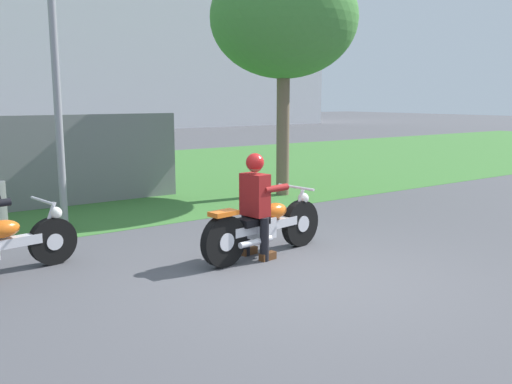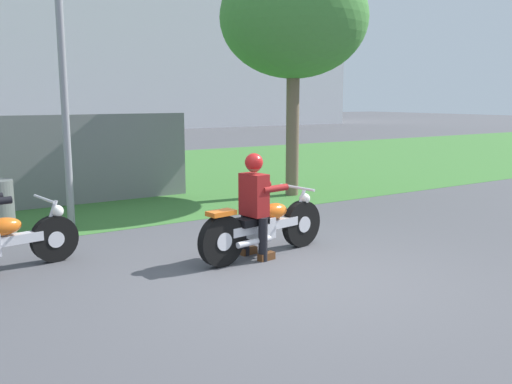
{
  "view_description": "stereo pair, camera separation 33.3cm",
  "coord_description": "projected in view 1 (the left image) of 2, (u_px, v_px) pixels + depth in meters",
  "views": [
    {
      "loc": [
        -4.12,
        -4.81,
        2.12
      ],
      "look_at": [
        0.16,
        1.22,
        0.85
      ],
      "focal_mm": 38.53,
      "sensor_mm": 36.0,
      "label": 1
    },
    {
      "loc": [
        -3.84,
        -5.0,
        2.12
      ],
      "look_at": [
        0.16,
        1.22,
        0.85
      ],
      "focal_mm": 38.53,
      "sensor_mm": 36.0,
      "label": 2
    }
  ],
  "objects": [
    {
      "name": "motorcycle_lead",
      "position": [
        265.0,
        227.0,
        7.43
      ],
      "size": [
        2.11,
        0.69,
        0.89
      ],
      "rotation": [
        0.0,
        0.0,
        0.15
      ],
      "color": "black",
      "rests_on": "ground"
    },
    {
      "name": "tree_roadside",
      "position": [
        284.0,
        19.0,
        11.58
      ],
      "size": [
        3.13,
        3.13,
        5.03
      ],
      "color": "brown",
      "rests_on": "ground"
    },
    {
      "name": "ground",
      "position": [
        304.0,
        277.0,
        6.58
      ],
      "size": [
        120.0,
        120.0,
        0.0
      ],
      "primitive_type": "plane",
      "color": "#4C4C51"
    },
    {
      "name": "rider_lead",
      "position": [
        256.0,
        197.0,
        7.24
      ],
      "size": [
        0.59,
        0.51,
        1.41
      ],
      "rotation": [
        0.0,
        0.0,
        0.15
      ],
      "color": "black",
      "rests_on": "ground"
    },
    {
      "name": "grass_verge",
      "position": [
        66.0,
        181.0,
        14.2
      ],
      "size": [
        60.0,
        12.0,
        0.01
      ],
      "primitive_type": "cube",
      "color": "#3D7533",
      "rests_on": "ground"
    },
    {
      "name": "fence_segment",
      "position": [
        4.0,
        165.0,
        10.13
      ],
      "size": [
        7.0,
        0.06,
        1.8
      ],
      "primitive_type": "cube",
      "color": "slate",
      "rests_on": "ground"
    }
  ]
}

